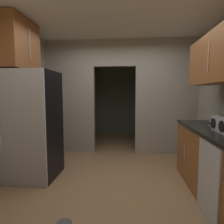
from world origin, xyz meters
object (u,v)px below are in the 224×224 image
object	(u,v)px
boombox	(224,125)
book_stack	(215,124)
refrigerator	(34,125)
dishwasher	(208,182)

from	to	relation	value
boombox	book_stack	size ratio (longest dim) A/B	2.29
refrigerator	boombox	bearing A→B (deg)	-11.41
refrigerator	boombox	world-z (taller)	refrigerator
dishwasher	refrigerator	bearing A→B (deg)	160.36
refrigerator	book_stack	bearing A→B (deg)	-5.05
refrigerator	dishwasher	size ratio (longest dim) A/B	2.04
dishwasher	boombox	bearing A→B (deg)	48.72
dishwasher	boombox	distance (m)	0.73
dishwasher	book_stack	bearing A→B (deg)	63.90
refrigerator	dishwasher	world-z (taller)	refrigerator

